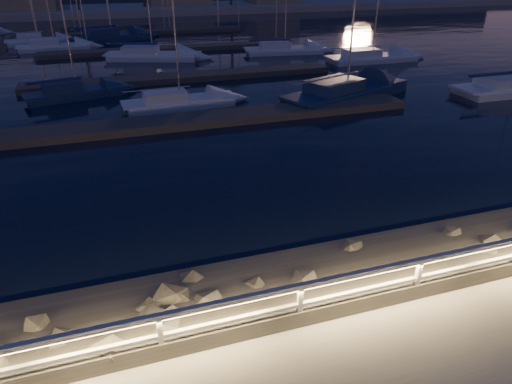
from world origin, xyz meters
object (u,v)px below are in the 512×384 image
sailboat_c (344,91)px  sailboat_j (53,46)px  sailboat_k (283,49)px  sailboat_i (37,40)px  sailboat_e (74,92)px  sailboat_f (177,101)px  sailboat_g (150,55)px  guard_rail (379,277)px  sailboat_l (370,57)px  sailboat_n (110,37)px

sailboat_c → sailboat_j: size_ratio=1.36×
sailboat_j → sailboat_k: (20.29, -8.40, 0.00)m
sailboat_i → sailboat_e: bearing=-86.7°
sailboat_f → sailboat_g: sailboat_g is taller
guard_rail → sailboat_e: 24.47m
sailboat_l → sailboat_k: bearing=135.6°
sailboat_c → sailboat_f: 10.32m
sailboat_k → sailboat_l: size_ratio=0.93×
sailboat_c → sailboat_g: bearing=100.5°
sailboat_k → sailboat_g: bearing=-175.1°
guard_rail → sailboat_e: (-7.32, 23.33, -0.97)m
sailboat_i → sailboat_l: 33.28m
sailboat_l → sailboat_f: bearing=-153.5°
sailboat_c → sailboat_f: size_ratio=1.40×
guard_rail → sailboat_n: size_ratio=3.00×
sailboat_j → sailboat_k: bearing=-23.5°
sailboat_e → sailboat_i: (-4.21, 22.74, 0.01)m
sailboat_g → guard_rail: bearing=-68.6°
sailboat_e → sailboat_j: bearing=83.0°
sailboat_l → guard_rail: bearing=-119.3°
sailboat_k → sailboat_n: bearing=149.5°
sailboat_c → sailboat_j: bearing=106.5°
sailboat_j → guard_rail: bearing=-78.0°
sailboat_e → sailboat_f: size_ratio=0.94×
guard_rail → sailboat_k: sailboat_k is taller
sailboat_i → sailboat_j: bearing=-73.8°
guard_rail → sailboat_i: size_ratio=4.06×
guard_rail → sailboat_k: bearing=72.5°
sailboat_k → sailboat_n: sailboat_n is taller
sailboat_e → sailboat_g: (5.94, 11.06, 0.03)m
sailboat_g → sailboat_n: (-2.96, 11.41, 0.04)m
sailboat_k → sailboat_n: 19.30m
sailboat_j → sailboat_n: size_ratio=0.79×
sailboat_e → sailboat_n: bearing=68.0°
sailboat_c → sailboat_e: size_ratio=1.49×
guard_rail → sailboat_j: bearing=103.1°
guard_rail → sailboat_l: (16.25, 27.75, -0.97)m
sailboat_e → sailboat_g: 12.55m
sailboat_f → sailboat_l: size_ratio=0.83×
guard_rail → sailboat_i: bearing=104.1°
sailboat_j → sailboat_e: bearing=-83.6°
sailboat_f → sailboat_k: (12.08, 14.25, 0.01)m
sailboat_g → sailboat_i: sailboat_g is taller
sailboat_i → sailboat_j: sailboat_j is taller
sailboat_g → sailboat_c: bearing=-39.1°
sailboat_f → sailboat_j: size_ratio=0.97×
sailboat_g → sailboat_n: size_ratio=0.94×
sailboat_f → sailboat_j: sailboat_j is taller
sailboat_c → sailboat_j: 30.17m
sailboat_g → sailboat_j: 11.25m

